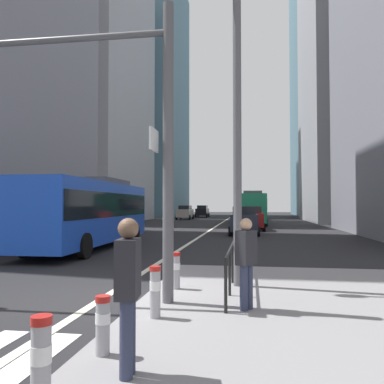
{
  "coord_description": "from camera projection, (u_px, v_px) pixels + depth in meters",
  "views": [
    {
      "loc": [
        3.24,
        -8.36,
        2.08
      ],
      "look_at": [
        -3.2,
        34.55,
        3.47
      ],
      "focal_mm": 36.47,
      "sensor_mm": 36.0,
      "label": 1
    }
  ],
  "objects": [
    {
      "name": "traffic_signal_gantry",
      "position": [
        56.0,
        105.0,
        8.15
      ],
      "size": [
        7.06,
        0.65,
        6.0
      ],
      "color": "#515156",
      "rests_on": "median_island"
    },
    {
      "name": "city_bus_blue_oncoming",
      "position": [
        90.0,
        210.0,
        18.59
      ],
      "size": [
        2.86,
        11.05,
        3.4
      ],
      "color": "blue",
      "rests_on": "ground"
    },
    {
      "name": "ground_plane",
      "position": [
        206.0,
        233.0,
        28.44
      ],
      "size": [
        160.0,
        160.0,
        0.0
      ],
      "primitive_type": "plane",
      "color": "black"
    },
    {
      "name": "lane_centre_line",
      "position": [
        217.0,
        226.0,
        38.33
      ],
      "size": [
        0.2,
        80.0,
        0.01
      ],
      "primitive_type": "cube",
      "color": "beige",
      "rests_on": "ground"
    },
    {
      "name": "median_island",
      "position": [
        380.0,
        318.0,
        6.87
      ],
      "size": [
        9.0,
        10.0,
        0.15
      ],
      "primitive_type": "cube",
      "color": "gray",
      "rests_on": "ground"
    },
    {
      "name": "city_bus_red_receding",
      "position": [
        252.0,
        207.0,
        40.6
      ],
      "size": [
        2.74,
        11.42,
        3.4
      ],
      "color": "#198456",
      "rests_on": "ground"
    },
    {
      "name": "car_receding_near",
      "position": [
        244.0,
        220.0,
        26.79
      ],
      "size": [
        2.08,
        4.08,
        1.94
      ],
      "color": "#232838",
      "rests_on": "ground"
    },
    {
      "name": "car_oncoming_far",
      "position": [
        202.0,
        211.0,
        63.94
      ],
      "size": [
        2.05,
        4.41,
        1.94
      ],
      "color": "black",
      "rests_on": "ground"
    },
    {
      "name": "pedestrian_walking",
      "position": [
        246.0,
        259.0,
        7.18
      ],
      "size": [
        0.41,
        0.45,
        1.68
      ],
      "color": "#2D334C",
      "rests_on": "median_island"
    },
    {
      "name": "bollard_front",
      "position": [
        41.0,
        361.0,
        3.55
      ],
      "size": [
        0.2,
        0.2,
        0.91
      ],
      "color": "#99999E",
      "rests_on": "median_island"
    },
    {
      "name": "car_receding_far",
      "position": [
        251.0,
        218.0,
        31.29
      ],
      "size": [
        2.12,
        4.1,
        1.94
      ],
      "color": "maroon",
      "rests_on": "ground"
    },
    {
      "name": "pedestrian_railing",
      "position": [
        231.0,
        257.0,
        8.95
      ],
      "size": [
        0.06,
        4.11,
        0.98
      ],
      "color": "black",
      "rests_on": "median_island"
    },
    {
      "name": "bollard_left",
      "position": [
        103.0,
        322.0,
        5.02
      ],
      "size": [
        0.2,
        0.2,
        0.75
      ],
      "color": "#99999E",
      "rests_on": "median_island"
    },
    {
      "name": "pedestrian_waiting",
      "position": [
        128.0,
        287.0,
        4.42
      ],
      "size": [
        0.28,
        0.4,
        1.78
      ],
      "color": "#2D334C",
      "rests_on": "median_island"
    },
    {
      "name": "bollard_right",
      "position": [
        155.0,
        289.0,
        6.66
      ],
      "size": [
        0.2,
        0.2,
        0.88
      ],
      "color": "#99999E",
      "rests_on": "median_island"
    },
    {
      "name": "office_tower_right_mid",
      "position": [
        361.0,
        26.0,
        48.6
      ],
      "size": [
        13.51,
        16.24,
        48.72
      ],
      "primitive_type": "cube",
      "color": "#9E9EA3",
      "rests_on": "ground"
    },
    {
      "name": "city_bus_red_distant",
      "position": [
        249.0,
        206.0,
        58.24
      ],
      "size": [
        2.84,
        11.18,
        3.4
      ],
      "color": "#198456",
      "rests_on": "ground"
    },
    {
      "name": "office_tower_left_mid",
      "position": [
        94.0,
        87.0,
        48.72
      ],
      "size": [
        10.77,
        18.76,
        33.65
      ],
      "primitive_type": "cube",
      "color": "#9E9EA3",
      "rests_on": "ground"
    },
    {
      "name": "office_tower_right_far",
      "position": [
        323.0,
        77.0,
        73.93
      ],
      "size": [
        10.05,
        23.71,
        52.77
      ],
      "primitive_type": "cube",
      "color": "slate",
      "rests_on": "ground"
    },
    {
      "name": "street_lamp_post",
      "position": [
        237.0,
        72.0,
        9.44
      ],
      "size": [
        5.5,
        0.32,
        8.0
      ],
      "color": "#56565B",
      "rests_on": "median_island"
    },
    {
      "name": "bollard_back",
      "position": [
        176.0,
        268.0,
        8.94
      ],
      "size": [
        0.2,
        0.2,
        0.83
      ],
      "color": "#99999E",
      "rests_on": "median_island"
    },
    {
      "name": "office_tower_left_far",
      "position": [
        145.0,
        96.0,
        71.92
      ],
      "size": [
        13.43,
        21.01,
        44.3
      ],
      "primitive_type": "cube",
      "color": "slate",
      "rests_on": "ground"
    },
    {
      "name": "car_oncoming_mid",
      "position": [
        185.0,
        212.0,
        54.59
      ],
      "size": [
        2.08,
        4.31,
        1.94
      ],
      "color": "#B2A899",
      "rests_on": "ground"
    }
  ]
}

